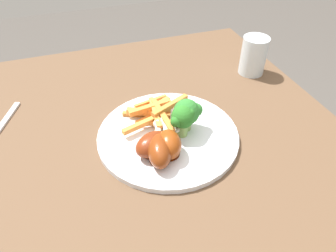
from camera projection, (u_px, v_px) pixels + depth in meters
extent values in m
cube|color=brown|center=(157.00, 170.00, 0.60)|extent=(1.05, 0.86, 0.03)
cylinder|color=#443122|center=(20.00, 172.00, 1.09)|extent=(0.06, 0.06, 0.73)
cylinder|color=#443122|center=(211.00, 127.00, 1.27)|extent=(0.06, 0.06, 0.73)
cylinder|color=silver|center=(168.00, 135.00, 0.65)|extent=(0.29, 0.29, 0.01)
cylinder|color=#8BB65F|center=(182.00, 129.00, 0.63)|extent=(0.02, 0.02, 0.03)
sphere|color=#296F23|center=(183.00, 117.00, 0.61)|extent=(0.05, 0.05, 0.05)
sphere|color=#296F23|center=(190.00, 117.00, 0.60)|extent=(0.02, 0.02, 0.02)
sphere|color=#296F23|center=(183.00, 111.00, 0.62)|extent=(0.02, 0.02, 0.02)
sphere|color=#296F23|center=(190.00, 114.00, 0.60)|extent=(0.02, 0.02, 0.02)
sphere|color=#296F23|center=(176.00, 122.00, 0.60)|extent=(0.02, 0.02, 0.02)
sphere|color=#296F23|center=(191.00, 114.00, 0.61)|extent=(0.02, 0.02, 0.02)
cylinder|color=#83AD58|center=(186.00, 124.00, 0.65)|extent=(0.02, 0.02, 0.02)
sphere|color=#2D772C|center=(186.00, 112.00, 0.62)|extent=(0.05, 0.05, 0.05)
sphere|color=#2D772C|center=(196.00, 110.00, 0.63)|extent=(0.03, 0.03, 0.03)
sphere|color=#2D772C|center=(184.00, 114.00, 0.61)|extent=(0.02, 0.02, 0.02)
sphere|color=#2D772C|center=(185.00, 115.00, 0.60)|extent=(0.02, 0.02, 0.02)
cube|color=orange|center=(153.00, 117.00, 0.67)|extent=(0.04, 0.09, 0.01)
cube|color=orange|center=(158.00, 105.00, 0.68)|extent=(0.04, 0.06, 0.01)
cube|color=#C67630|center=(146.00, 115.00, 0.68)|extent=(0.05, 0.10, 0.01)
cube|color=orange|center=(170.00, 106.00, 0.66)|extent=(0.05, 0.09, 0.01)
cube|color=orange|center=(144.00, 112.00, 0.67)|extent=(0.04, 0.07, 0.01)
cube|color=orange|center=(151.00, 101.00, 0.70)|extent=(0.02, 0.08, 0.01)
cube|color=orange|center=(164.00, 122.00, 0.65)|extent=(0.03, 0.09, 0.01)
cube|color=orange|center=(150.00, 107.00, 0.66)|extent=(0.03, 0.10, 0.01)
cube|color=#C87731|center=(154.00, 117.00, 0.67)|extent=(0.08, 0.02, 0.01)
cube|color=orange|center=(163.00, 116.00, 0.64)|extent=(0.11, 0.02, 0.01)
cube|color=orange|center=(140.00, 125.00, 0.64)|extent=(0.03, 0.08, 0.01)
cube|color=orange|center=(155.00, 113.00, 0.65)|extent=(0.10, 0.02, 0.01)
cylinder|color=#622209|center=(169.00, 153.00, 0.60)|extent=(0.04, 0.04, 0.00)
ellipsoid|color=#8C3910|center=(169.00, 144.00, 0.58)|extent=(0.07, 0.06, 0.05)
cylinder|color=beige|center=(165.00, 126.00, 0.62)|extent=(0.04, 0.02, 0.01)
sphere|color=silver|center=(164.00, 120.00, 0.64)|extent=(0.02, 0.02, 0.02)
cylinder|color=#531C09|center=(160.00, 160.00, 0.58)|extent=(0.04, 0.04, 0.00)
ellipsoid|color=maroon|center=(160.00, 152.00, 0.57)|extent=(0.09, 0.06, 0.05)
cylinder|color=beige|center=(158.00, 130.00, 0.62)|extent=(0.04, 0.02, 0.01)
sphere|color=silver|center=(158.00, 124.00, 0.63)|extent=(0.02, 0.02, 0.02)
cylinder|color=#50190A|center=(153.00, 152.00, 0.60)|extent=(0.04, 0.04, 0.00)
ellipsoid|color=maroon|center=(152.00, 144.00, 0.59)|extent=(0.07, 0.09, 0.04)
cylinder|color=beige|center=(174.00, 131.00, 0.62)|extent=(0.03, 0.04, 0.01)
sphere|color=silver|center=(181.00, 127.00, 0.63)|extent=(0.02, 0.02, 0.02)
cylinder|color=silver|center=(254.00, 56.00, 0.82)|extent=(0.07, 0.07, 0.10)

